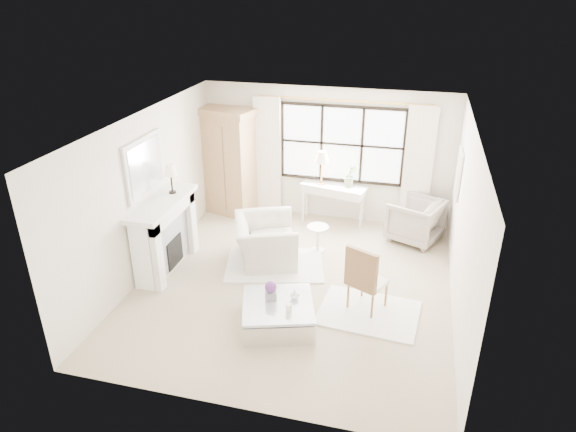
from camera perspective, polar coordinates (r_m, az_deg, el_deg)
name	(u,v)px	position (r m, az deg, el deg)	size (l,w,h in m)	color
floor	(294,284)	(8.52, 0.62, -7.60)	(5.50, 5.50, 0.00)	#BCAA8C
ceiling	(294,124)	(7.41, 0.72, 10.22)	(5.50, 5.50, 0.00)	white
wall_back	(326,155)	(10.38, 4.29, 6.81)	(5.00, 5.00, 0.00)	white
wall_front	(233,314)	(5.59, -6.16, -10.75)	(5.00, 5.00, 0.00)	beige
wall_left	(146,194)	(8.75, -15.46, 2.34)	(5.50, 5.50, 0.00)	silver
wall_right	(464,228)	(7.73, 18.98, -1.25)	(5.50, 5.50, 0.00)	silver
window_pane	(342,144)	(10.24, 5.98, 7.95)	(2.40, 0.02, 1.50)	white
window_frame	(342,144)	(10.23, 5.97, 7.93)	(2.50, 0.04, 1.50)	black
curtain_rod	(343,101)	(9.96, 6.15, 12.63)	(0.04, 0.04, 3.30)	#BD8A41
curtain_left	(268,157)	(10.59, -2.27, 6.57)	(0.55, 0.10, 2.47)	white
curtain_right	(418,169)	(10.19, 14.21, 5.04)	(0.55, 0.10, 2.47)	white
fireplace	(163,234)	(8.93, -13.68, -1.93)	(0.58, 1.66, 1.26)	white
mirror_frame	(144,166)	(8.57, -15.66, 5.34)	(0.05, 1.15, 0.95)	silver
mirror_glass	(146,166)	(8.55, -15.48, 5.33)	(0.02, 1.00, 0.80)	silver
art_frame	(459,174)	(9.22, 18.42, 4.46)	(0.04, 0.62, 0.82)	white
art_canvas	(457,174)	(9.22, 18.30, 4.47)	(0.01, 0.52, 0.72)	#B9AB8F
mantel_lamp	(170,171)	(8.80, -12.94, 4.88)	(0.22, 0.22, 0.51)	black
armoire	(229,161)	(10.71, -6.54, 6.11)	(1.27, 0.97, 2.24)	tan
console_table	(333,203)	(10.48, 5.03, 1.39)	(1.37, 0.72, 0.80)	white
console_lamp	(322,158)	(10.17, 3.80, 6.47)	(0.28, 0.28, 0.69)	#B27E3D
orchid_plant	(350,176)	(10.20, 6.95, 4.45)	(0.25, 0.20, 0.46)	#627A51
side_table	(318,235)	(9.34, 3.32, -2.14)	(0.40, 0.40, 0.51)	silver
rug_left	(275,265)	(9.03, -1.48, -5.44)	(1.68, 1.18, 0.03)	white
rug_right	(369,313)	(7.94, 8.95, -10.56)	(1.46, 1.09, 0.03)	white
club_armchair	(265,241)	(9.03, -2.54, -2.76)	(1.18, 1.03, 0.77)	beige
wingback_chair	(415,220)	(10.00, 13.93, -0.46)	(0.88, 0.90, 0.82)	#A4978A
french_chair	(366,291)	(7.87, 8.71, -8.28)	(0.64, 0.64, 1.08)	olive
coffee_table	(278,314)	(7.53, -1.11, -10.89)	(1.25, 1.25, 0.38)	silver
planter_box	(271,295)	(7.47, -1.92, -8.79)	(0.16, 0.16, 0.12)	gray
planter_flowers	(271,287)	(7.39, -1.94, -7.87)	(0.17, 0.17, 0.17)	#65317C
pillar_candle	(289,308)	(7.22, 0.09, -10.16)	(0.08, 0.08, 0.12)	white
coffee_vase	(295,295)	(7.46, 0.74, -8.73)	(0.13, 0.13, 0.14)	silver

